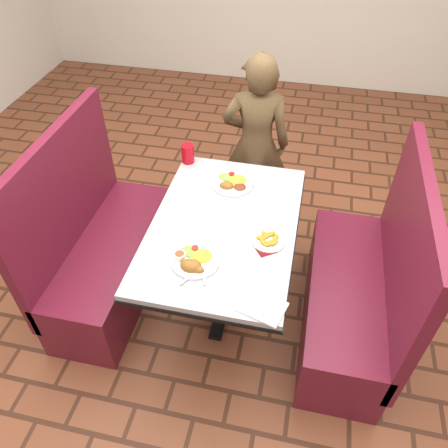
% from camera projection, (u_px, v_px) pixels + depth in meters
% --- Properties ---
extents(dining_table, '(0.81, 1.21, 0.75)m').
position_uv_depth(dining_table, '(224.00, 236.00, 2.50)').
color(dining_table, '#ABADB0').
rests_on(dining_table, ground).
extents(booth_bench_left, '(0.47, 1.20, 1.17)m').
position_uv_depth(booth_bench_left, '(105.00, 253.00, 2.84)').
color(booth_bench_left, maroon).
rests_on(booth_bench_left, ground).
extents(booth_bench_right, '(0.47, 1.20, 1.17)m').
position_uv_depth(booth_bench_right, '(355.00, 295.00, 2.59)').
color(booth_bench_right, maroon).
rests_on(booth_bench_right, ground).
extents(diner_person, '(0.53, 0.38, 1.35)m').
position_uv_depth(diner_person, '(255.00, 145.00, 3.16)').
color(diner_person, brown).
rests_on(diner_person, ground).
extents(near_dinner_plate, '(0.25, 0.25, 0.08)m').
position_uv_depth(near_dinner_plate, '(194.00, 258.00, 2.20)').
color(near_dinner_plate, white).
rests_on(near_dinner_plate, dining_table).
extents(far_dinner_plate, '(0.26, 0.26, 0.07)m').
position_uv_depth(far_dinner_plate, '(233.00, 181.00, 2.68)').
color(far_dinner_plate, white).
rests_on(far_dinner_plate, dining_table).
extents(plantain_plate, '(0.18, 0.18, 0.03)m').
position_uv_depth(plantain_plate, '(269.00, 240.00, 2.32)').
color(plantain_plate, white).
rests_on(plantain_plate, dining_table).
extents(maroon_napkin, '(0.13, 0.13, 0.00)m').
position_uv_depth(maroon_napkin, '(265.00, 249.00, 2.29)').
color(maroon_napkin, '#600E12').
rests_on(maroon_napkin, dining_table).
extents(spoon_utensil, '(0.05, 0.12, 0.00)m').
position_uv_depth(spoon_utensil, '(251.00, 246.00, 2.30)').
color(spoon_utensil, '#B8B8BC').
rests_on(spoon_utensil, dining_table).
extents(red_tumbler, '(0.08, 0.08, 0.12)m').
position_uv_depth(red_tumbler, '(188.00, 153.00, 2.83)').
color(red_tumbler, red).
rests_on(red_tumbler, dining_table).
extents(paper_napkin, '(0.24, 0.21, 0.01)m').
position_uv_depth(paper_napkin, '(262.00, 307.00, 2.01)').
color(paper_napkin, white).
rests_on(paper_napkin, dining_table).
extents(knife_utensil, '(0.06, 0.18, 0.00)m').
position_uv_depth(knife_utensil, '(204.00, 270.00, 2.17)').
color(knife_utensil, silver).
rests_on(knife_utensil, dining_table).
extents(fork_utensil, '(0.09, 0.14, 0.00)m').
position_uv_depth(fork_utensil, '(191.00, 275.00, 2.14)').
color(fork_utensil, silver).
rests_on(fork_utensil, dining_table).
extents(lettuce_shreds, '(0.28, 0.32, 0.00)m').
position_uv_depth(lettuce_shreds, '(233.00, 218.00, 2.47)').
color(lettuce_shreds, '#73AE45').
rests_on(lettuce_shreds, dining_table).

